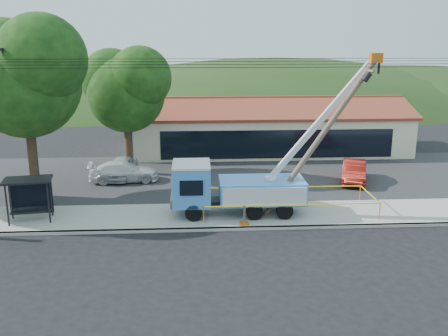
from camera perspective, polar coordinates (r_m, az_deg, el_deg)
name	(u,v)px	position (r m, az deg, el deg)	size (l,w,h in m)	color
ground	(247,247)	(23.52, 2.68, -9.00)	(120.00, 120.00, 0.00)	black
curb	(243,229)	(25.42, 2.19, -6.93)	(60.00, 0.25, 0.15)	gray
sidewalk	(240,216)	(27.19, 1.81, -5.45)	(60.00, 4.00, 0.15)	gray
parking_lot	(230,176)	(34.78, 0.64, -0.93)	(60.00, 12.00, 0.10)	#28282B
strip_mall	(270,129)	(42.55, 5.29, 4.45)	(22.50, 8.53, 4.67)	beige
tree_west_near	(24,72)	(31.00, -21.85, 10.14)	(7.56, 6.72, 10.80)	#332316
tree_lot	(126,86)	(34.86, -11.16, 9.14)	(6.30, 5.60, 8.94)	#332316
hill_west	(111,101)	(78.02, -12.77, 7.47)	(78.40, 56.00, 28.00)	#1F3714
hill_center	(275,100)	(77.97, 5.84, 7.75)	(89.60, 64.00, 32.00)	#1F3714
hill_east	(402,99)	(83.50, 19.63, 7.44)	(72.80, 52.00, 26.00)	#1F3714
utility_truck	(235,186)	(26.85, 1.26, -2.09)	(10.88, 3.83, 8.53)	black
leaning_pole	(325,131)	(26.62, 11.43, 4.15)	(5.72, 1.66, 8.44)	brown
bus_shelter	(29,189)	(27.77, -21.40, -2.29)	(2.57, 1.82, 2.28)	black
caution_tape	(287,199)	(27.69, 7.23, -3.51)	(9.31, 3.23, 0.93)	#DE5E0C
car_silver	(122,179)	(34.96, -11.58, -1.24)	(1.65, 4.11, 1.40)	#BABBC2
car_red	(353,183)	(34.48, 14.55, -1.65)	(1.47, 4.22, 1.39)	maroon
car_white	(124,183)	(34.08, -11.31, -1.65)	(1.86, 4.57, 1.32)	silver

